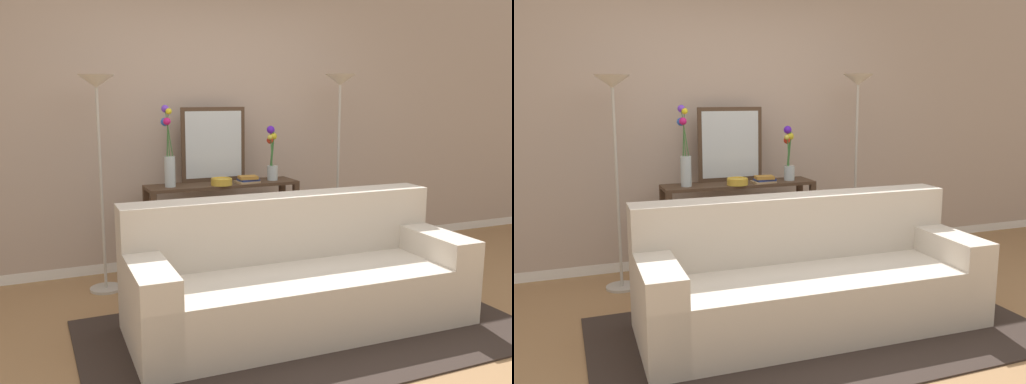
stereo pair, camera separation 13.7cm
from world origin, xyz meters
The scene contains 13 objects.
ground_plane centered at (0.00, 0.00, -0.01)m, with size 16.00×16.00×0.02m, color #9E754C.
back_wall centered at (0.00, 2.06, 1.39)m, with size 12.00×0.15×2.77m.
area_rug centered at (0.09, 0.16, 0.01)m, with size 2.98×1.62×0.01m.
couch centered at (0.09, 0.32, 0.31)m, with size 2.36×0.93×0.88m.
console_table centered at (0.01, 1.64, 0.56)m, with size 1.37×0.34×0.81m.
floor_lamp_left centered at (-1.05, 1.55, 1.37)m, with size 0.28×0.28×1.74m.
floor_lamp_right centered at (1.15, 1.55, 1.40)m, with size 0.28×0.28×1.78m.
wall_mirror centered at (-0.02, 1.78, 1.15)m, with size 0.60×0.02×0.67m.
vase_tall_flowers centered at (-0.48, 1.62, 1.09)m, with size 0.11×0.12×0.69m.
vase_short_flowers centered at (0.49, 1.64, 1.05)m, with size 0.11×0.12×0.50m.
fruit_bowl centered at (-0.04, 1.54, 0.85)m, with size 0.19×0.19×0.06m.
book_stack centered at (0.22, 1.56, 0.84)m, with size 0.21×0.16×0.06m.
book_row_under_console centered at (-0.43, 1.64, 0.05)m, with size 0.24×0.18×0.13m.
Camera 2 is at (-1.48, -2.97, 1.59)m, focal length 38.52 mm.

